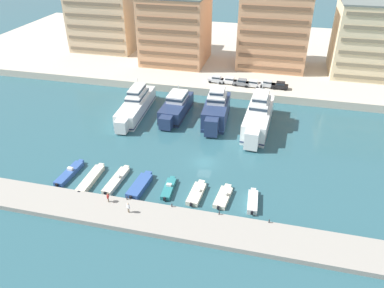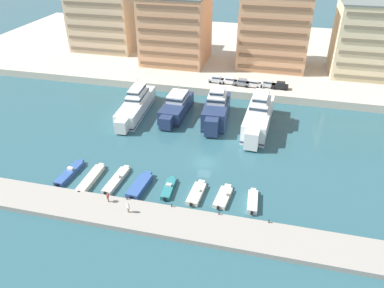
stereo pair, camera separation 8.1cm
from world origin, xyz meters
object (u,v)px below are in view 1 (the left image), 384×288
Objects in this scene: motorboat_blue_far_left at (70,173)px; car_grey_mid_left at (242,82)px; car_white_center_left at (253,83)px; car_black_center_right at (280,85)px; motorboat_cream_center_right at (197,193)px; car_silver_far_left at (216,79)px; pedestrian_mid_deck at (128,207)px; motorboat_cream_mid_left at (116,180)px; yacht_navy_left at (176,107)px; car_silver_center at (267,84)px; yacht_white_center_left at (258,116)px; pedestrian_near_edge at (108,197)px; motorboat_cream_mid_right at (223,197)px; motorboat_white_right at (253,202)px; car_white_left at (229,80)px; yacht_white_far_left at (136,105)px; motorboat_teal_center at (169,188)px; motorboat_blue_center_left at (140,186)px; motorboat_cream_left at (91,179)px; yacht_navy_mid_left at (216,110)px.

car_grey_mid_left is at bearing 60.25° from motorboat_blue_far_left.
car_black_center_right is at bearing 3.81° from car_white_center_left.
car_silver_far_left is at bearing 96.58° from motorboat_cream_center_right.
motorboat_blue_far_left is at bearing 152.03° from pedestrian_mid_deck.
pedestrian_mid_deck is at bearing -54.86° from motorboat_cream_mid_left.
yacht_navy_left is 3.78× the size of car_silver_center.
yacht_white_center_left is 18.49m from car_silver_center.
motorboat_cream_mid_left is 5.17× the size of pedestrian_near_edge.
yacht_navy_left is at bearing -144.02° from car_black_center_right.
motorboat_blue_far_left is at bearing -179.98° from motorboat_cream_mid_right.
motorboat_blue_far_left is 1.32× the size of motorboat_white_right.
yacht_white_center_left reaches higher than motorboat_cream_mid_left.
yacht_white_center_left is 4.73× the size of car_white_left.
motorboat_cream_center_right is 1.56× the size of car_grey_mid_left.
motorboat_white_right is at bearing 14.88° from pedestrian_near_edge.
pedestrian_near_edge is at bearing -165.12° from motorboat_white_right.
yacht_white_far_left is at bearing 128.19° from motorboat_cream_center_right.
yacht_white_far_left is 25.97m from car_white_left.
yacht_navy_left reaches higher than motorboat_blue_far_left.
motorboat_cream_mid_left is 2.01× the size of car_white_center_left.
car_grey_mid_left is (15.85, 43.06, 2.53)m from motorboat_cream_mid_left.
motorboat_cream_mid_right is at bearing -82.22° from car_white_left.
motorboat_cream_center_right is at bearing 40.05° from pedestrian_mid_deck.
motorboat_blue_far_left is at bearing -119.75° from car_grey_mid_left.
motorboat_teal_center is (6.41, -27.13, -1.53)m from yacht_navy_left.
motorboat_cream_mid_right is at bearing -90.20° from car_white_center_left.
car_white_left is at bearing 103.68° from motorboat_white_right.
car_grey_mid_left is at bearing 69.80° from motorboat_cream_mid_left.
yacht_white_far_left is 2.79× the size of motorboat_blue_center_left.
motorboat_teal_center is 10.07m from pedestrian_near_edge.
car_silver_far_left is (-14.15, 43.91, 2.46)m from motorboat_white_right.
motorboat_cream_center_right is 1.58× the size of car_white_left.
yacht_white_center_left reaches higher than motorboat_cream_mid_right.
car_white_left is at bearing 170.98° from car_grey_mid_left.
pedestrian_mid_deck is at bearing -117.97° from motorboat_teal_center.
car_silver_center is at bearing 59.06° from motorboat_cream_left.
car_white_left reaches higher than motorboat_white_right.
car_white_center_left reaches higher than pedestrian_near_edge.
car_grey_mid_left is at bearing 38.26° from yacht_white_far_left.
car_silver_far_left is at bearing 178.96° from car_black_center_right.
pedestrian_mid_deck is (-20.06, -50.97, -1.06)m from car_black_center_right.
yacht_white_center_left is at bearing -7.12° from yacht_navy_mid_left.
motorboat_white_right is at bearing -2.10° from motorboat_cream_mid_right.
motorboat_cream_left is at bearing 144.85° from pedestrian_mid_deck.
motorboat_teal_center is at bearing -76.70° from yacht_navy_left.
pedestrian_near_edge is at bearing -98.81° from car_silver_far_left.
car_silver_center is at bearing 88.21° from yacht_white_center_left.
yacht_white_far_left is at bearing 84.25° from motorboat_blue_far_left.
yacht_white_center_left is 2.31× the size of motorboat_cream_left.
yacht_navy_mid_left is 3.80× the size of car_silver_center.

